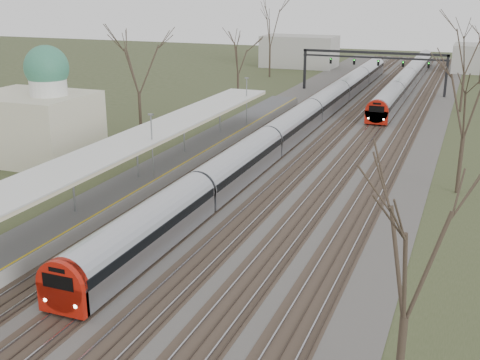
# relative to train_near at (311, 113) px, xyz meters

# --- Properties ---
(track_bed) EXTENTS (24.00, 160.00, 0.22)m
(track_bed) POSITION_rel_train_near_xyz_m (2.76, -5.71, -1.42)
(track_bed) COLOR #474442
(track_bed) RESTS_ON ground
(platform) EXTENTS (3.50, 69.00, 1.00)m
(platform) POSITION_rel_train_near_xyz_m (-6.55, -23.21, -0.98)
(platform) COLOR #9E9B93
(platform) RESTS_ON ground
(canopy) EXTENTS (4.10, 50.00, 3.11)m
(canopy) POSITION_rel_train_near_xyz_m (-6.55, -27.73, 2.45)
(canopy) COLOR slate
(canopy) RESTS_ON platform
(dome_building) EXTENTS (10.00, 8.00, 10.30)m
(dome_building) POSITION_rel_train_near_xyz_m (-19.21, -22.71, 2.24)
(dome_building) COLOR beige
(dome_building) RESTS_ON ground
(signal_gantry) EXTENTS (21.00, 0.59, 6.08)m
(signal_gantry) POSITION_rel_train_near_xyz_m (2.79, 24.28, 3.43)
(signal_gantry) COLOR black
(signal_gantry) RESTS_ON ground
(tree_west_far) EXTENTS (5.50, 5.50, 11.33)m
(tree_west_far) POSITION_rel_train_near_xyz_m (-14.50, -12.71, 6.54)
(tree_west_far) COLOR #2D231C
(tree_west_far) RESTS_ON ground
(tree_east_near) EXTENTS (4.50, 4.50, 9.27)m
(tree_east_near) POSITION_rel_train_near_xyz_m (15.50, -45.71, 5.08)
(tree_east_near) COLOR #2D231C
(tree_east_near) RESTS_ON ground
(tree_east_far) EXTENTS (5.00, 5.00, 10.30)m
(tree_east_far) POSITION_rel_train_near_xyz_m (16.50, -18.71, 5.81)
(tree_east_far) COLOR #2D231C
(tree_east_far) RESTS_ON ground
(train_near) EXTENTS (2.62, 90.21, 3.05)m
(train_near) POSITION_rel_train_near_xyz_m (0.00, 0.00, 0.00)
(train_near) COLOR #A9ABB3
(train_near) RESTS_ON ground
(train_far) EXTENTS (2.62, 60.21, 3.05)m
(train_far) POSITION_rel_train_near_xyz_m (7.00, 31.78, 0.00)
(train_far) COLOR #A9ABB3
(train_far) RESTS_ON ground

